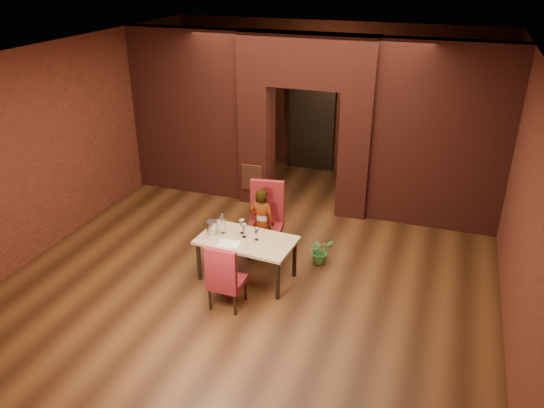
{
  "coord_description": "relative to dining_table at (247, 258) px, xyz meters",
  "views": [
    {
      "loc": [
        2.5,
        -6.98,
        4.39
      ],
      "look_at": [
        0.05,
        0.0,
        0.91
      ],
      "focal_mm": 35.0,
      "sensor_mm": 36.0,
      "label": 1
    }
  ],
  "objects": [
    {
      "name": "wall_front",
      "position": [
        0.08,
        -3.25,
        1.27
      ],
      "size": [
        7.0,
        0.04,
        3.2
      ],
      "primitive_type": "cube",
      "color": "maroon",
      "rests_on": "ground"
    },
    {
      "name": "vent_panel",
      "position": [
        -0.87,
        2.45,
        0.22
      ],
      "size": [
        0.4,
        0.03,
        0.5
      ],
      "primitive_type": "cube",
      "color": "#9B4C2D",
      "rests_on": "ground"
    },
    {
      "name": "rear_door",
      "position": [
        -0.32,
        4.69,
        0.72
      ],
      "size": [
        0.9,
        0.08,
        2.1
      ],
      "primitive_type": "cube",
      "color": "black",
      "rests_on": "ground"
    },
    {
      "name": "potted_plant",
      "position": [
        0.92,
        0.78,
        -0.12
      ],
      "size": [
        0.5,
        0.5,
        0.42
      ],
      "primitive_type": "imported",
      "rotation": [
        0.0,
        0.0,
        0.78
      ],
      "color": "#38712E",
      "rests_on": "ground"
    },
    {
      "name": "floor",
      "position": [
        0.08,
        0.75,
        -0.33
      ],
      "size": [
        8.0,
        8.0,
        0.0
      ],
      "primitive_type": "plane",
      "color": "#472711",
      "rests_on": "ground"
    },
    {
      "name": "wing_wall_left",
      "position": [
        -2.28,
        2.75,
        1.27
      ],
      "size": [
        2.28,
        0.35,
        3.2
      ],
      "primitive_type": "cube",
      "color": "maroon",
      "rests_on": "ground"
    },
    {
      "name": "chair_near",
      "position": [
        0.0,
        -0.72,
        0.16
      ],
      "size": [
        0.44,
        0.44,
        0.97
      ],
      "primitive_type": "cube",
      "rotation": [
        0.0,
        0.0,
        3.13
      ],
      "color": "maroon",
      "rests_on": "ground"
    },
    {
      "name": "wall_back",
      "position": [
        0.08,
        4.75,
        1.27
      ],
      "size": [
        7.0,
        0.04,
        3.2
      ],
      "primitive_type": "cube",
      "color": "maroon",
      "rests_on": "ground"
    },
    {
      "name": "tasting_sheet",
      "position": [
        -0.19,
        -0.21,
        0.33
      ],
      "size": [
        0.34,
        0.27,
        0.0
      ],
      "primitive_type": "cube",
      "rotation": [
        0.0,
        0.0,
        0.16
      ],
      "color": "silver",
      "rests_on": "dining_table"
    },
    {
      "name": "wine_glass_c",
      "position": [
        0.14,
        0.03,
        0.42
      ],
      "size": [
        0.08,
        0.08,
        0.19
      ],
      "primitive_type": null,
      "color": "white",
      "rests_on": "dining_table"
    },
    {
      "name": "ceiling",
      "position": [
        0.08,
        0.75,
        2.87
      ],
      "size": [
        7.0,
        8.0,
        0.04
      ],
      "primitive_type": "cube",
      "color": "silver",
      "rests_on": "ground"
    },
    {
      "name": "wall_left",
      "position": [
        -3.42,
        0.75,
        1.27
      ],
      "size": [
        0.04,
        8.0,
        3.2
      ],
      "primitive_type": "cube",
      "color": "maroon",
      "rests_on": "ground"
    },
    {
      "name": "dining_table",
      "position": [
        0.0,
        0.0,
        0.0
      ],
      "size": [
        1.45,
        0.89,
        0.66
      ],
      "primitive_type": "cube",
      "rotation": [
        0.0,
        0.0,
        -0.07
      ],
      "color": "tan",
      "rests_on": "ground"
    },
    {
      "name": "rear_door_frame",
      "position": [
        -0.32,
        4.65,
        0.72
      ],
      "size": [
        1.02,
        0.04,
        2.22
      ],
      "primitive_type": "cube",
      "color": "black",
      "rests_on": "ground"
    },
    {
      "name": "wine_bucket",
      "position": [
        -0.54,
        -0.01,
        0.43
      ],
      "size": [
        0.17,
        0.17,
        0.21
      ],
      "primitive_type": "cylinder",
      "color": "#ACACB3",
      "rests_on": "dining_table"
    },
    {
      "name": "lintel",
      "position": [
        0.08,
        2.75,
        2.42
      ],
      "size": [
        2.45,
        0.55,
        0.9
      ],
      "primitive_type": "cube",
      "color": "maroon",
      "rests_on": "ground"
    },
    {
      "name": "wing_wall_right",
      "position": [
        2.44,
        2.75,
        1.27
      ],
      "size": [
        2.28,
        0.35,
        3.2
      ],
      "primitive_type": "cube",
      "color": "maroon",
      "rests_on": "ground"
    },
    {
      "name": "wine_glass_a",
      "position": [
        -0.13,
        0.15,
        0.44
      ],
      "size": [
        0.09,
        0.09,
        0.22
      ],
      "primitive_type": null,
      "color": "white",
      "rests_on": "dining_table"
    },
    {
      "name": "person_seated",
      "position": [
        -0.01,
        0.68,
        0.26
      ],
      "size": [
        0.44,
        0.29,
        1.17
      ],
      "primitive_type": "imported",
      "rotation": [
        0.0,
        0.0,
        3.11
      ],
      "color": "white",
      "rests_on": "ground"
    },
    {
      "name": "pillar_left",
      "position": [
        -0.87,
        2.75,
        0.82
      ],
      "size": [
        0.55,
        0.55,
        2.3
      ],
      "primitive_type": "cube",
      "color": "maroon",
      "rests_on": "ground"
    },
    {
      "name": "chair_far",
      "position": [
        0.01,
        0.76,
        0.26
      ],
      "size": [
        0.62,
        0.62,
        1.18
      ],
      "primitive_type": "cube",
      "rotation": [
        0.0,
        0.0,
        0.16
      ],
      "color": "maroon",
      "rests_on": "ground"
    },
    {
      "name": "wall_right",
      "position": [
        3.58,
        0.75,
        1.27
      ],
      "size": [
        0.04,
        8.0,
        3.2
      ],
      "primitive_type": "cube",
      "color": "maroon",
      "rests_on": "ground"
    },
    {
      "name": "wine_glass_b",
      "position": [
        -0.05,
        0.05,
        0.43
      ],
      "size": [
        0.09,
        0.09,
        0.21
      ],
      "primitive_type": null,
      "color": "white",
      "rests_on": "dining_table"
    },
    {
      "name": "water_bottle",
      "position": [
        -0.4,
        0.06,
        0.48
      ],
      "size": [
        0.07,
        0.07,
        0.31
      ],
      "primitive_type": "cylinder",
      "color": "white",
      "rests_on": "dining_table"
    },
    {
      "name": "pillar_right",
      "position": [
        1.03,
        2.75,
        0.82
      ],
      "size": [
        0.55,
        0.55,
        2.3
      ],
      "primitive_type": "cube",
      "color": "maroon",
      "rests_on": "ground"
    }
  ]
}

